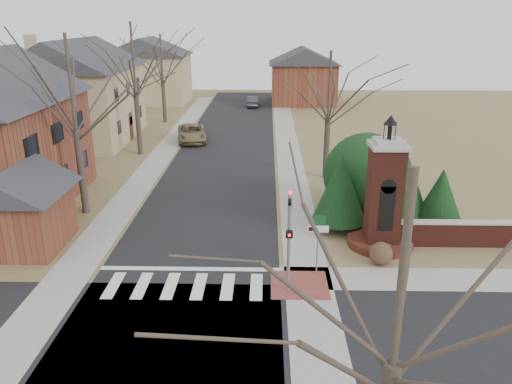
{
  "coord_description": "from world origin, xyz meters",
  "views": [
    {
      "loc": [
        3.4,
        -17.48,
        10.67
      ],
      "look_at": [
        2.87,
        6.0,
        2.38
      ],
      "focal_mm": 35.0,
      "sensor_mm": 36.0,
      "label": 1
    }
  ],
  "objects_px": {
    "sign_post": "(318,233)",
    "brick_gate_monument": "(383,204)",
    "traffic_signal_pole": "(289,233)",
    "distant_car": "(253,101)",
    "pickup_truck": "(192,133)"
  },
  "relations": [
    {
      "from": "pickup_truck",
      "to": "distant_car",
      "type": "height_order",
      "value": "pickup_truck"
    },
    {
      "from": "brick_gate_monument",
      "to": "distant_car",
      "type": "xyz_separation_m",
      "value": [
        -7.4,
        39.84,
        -1.53
      ]
    },
    {
      "from": "distant_car",
      "to": "pickup_truck",
      "type": "bearing_deg",
      "value": 75.04
    },
    {
      "from": "distant_car",
      "to": "traffic_signal_pole",
      "type": "bearing_deg",
      "value": 93.76
    },
    {
      "from": "traffic_signal_pole",
      "to": "pickup_truck",
      "type": "relative_size",
      "value": 0.85
    },
    {
      "from": "sign_post",
      "to": "brick_gate_monument",
      "type": "relative_size",
      "value": 0.42
    },
    {
      "from": "traffic_signal_pole",
      "to": "distant_car",
      "type": "distance_m",
      "value": 44.39
    },
    {
      "from": "traffic_signal_pole",
      "to": "brick_gate_monument",
      "type": "height_order",
      "value": "brick_gate_monument"
    },
    {
      "from": "traffic_signal_pole",
      "to": "brick_gate_monument",
      "type": "relative_size",
      "value": 0.69
    },
    {
      "from": "traffic_signal_pole",
      "to": "sign_post",
      "type": "bearing_deg",
      "value": 47.57
    },
    {
      "from": "brick_gate_monument",
      "to": "distant_car",
      "type": "bearing_deg",
      "value": 100.52
    },
    {
      "from": "sign_post",
      "to": "pickup_truck",
      "type": "relative_size",
      "value": 0.52
    },
    {
      "from": "sign_post",
      "to": "brick_gate_monument",
      "type": "xyz_separation_m",
      "value": [
        3.41,
        3.01,
        0.22
      ]
    },
    {
      "from": "pickup_truck",
      "to": "distant_car",
      "type": "relative_size",
      "value": 1.36
    },
    {
      "from": "sign_post",
      "to": "distant_car",
      "type": "xyz_separation_m",
      "value": [
        -3.99,
        42.85,
        -1.31
      ]
    }
  ]
}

